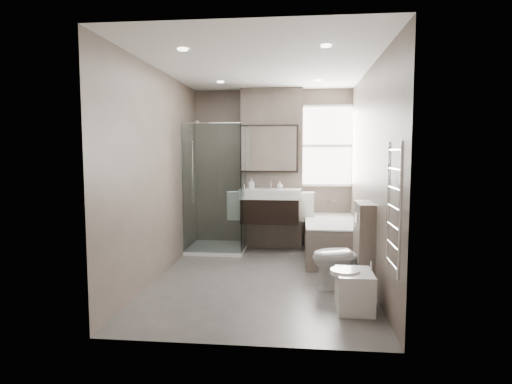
# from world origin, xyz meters

# --- Properties ---
(room) EXTENTS (2.70, 3.90, 2.70)m
(room) POSITION_xyz_m (0.00, 0.00, 1.30)
(room) COLOR #4C4946
(room) RESTS_ON ground
(vanity_pier) EXTENTS (1.00, 0.25, 2.60)m
(vanity_pier) POSITION_xyz_m (0.00, 1.77, 1.30)
(vanity_pier) COLOR #5F544B
(vanity_pier) RESTS_ON ground
(vanity) EXTENTS (0.95, 0.47, 0.66)m
(vanity) POSITION_xyz_m (0.00, 1.43, 0.74)
(vanity) COLOR black
(vanity) RESTS_ON vanity_pier
(mirror_cabinet) EXTENTS (0.86, 0.08, 0.76)m
(mirror_cabinet) POSITION_xyz_m (0.00, 1.61, 1.63)
(mirror_cabinet) COLOR black
(mirror_cabinet) RESTS_ON vanity_pier
(towel_left) EXTENTS (0.24, 0.06, 0.44)m
(towel_left) POSITION_xyz_m (-0.56, 1.40, 0.72)
(towel_left) COLOR silver
(towel_left) RESTS_ON vanity_pier
(towel_right) EXTENTS (0.24, 0.06, 0.44)m
(towel_right) POSITION_xyz_m (0.56, 1.40, 0.72)
(towel_right) COLOR silver
(towel_right) RESTS_ON vanity_pier
(shower_enclosure) EXTENTS (0.90, 0.90, 2.00)m
(shower_enclosure) POSITION_xyz_m (-0.75, 1.35, 0.49)
(shower_enclosure) COLOR white
(shower_enclosure) RESTS_ON ground
(bathtub) EXTENTS (0.75, 1.60, 0.57)m
(bathtub) POSITION_xyz_m (0.92, 1.10, 0.32)
(bathtub) COLOR #5F544B
(bathtub) RESTS_ON ground
(window) EXTENTS (0.98, 0.06, 1.33)m
(window) POSITION_xyz_m (0.90, 1.88, 1.68)
(window) COLOR white
(window) RESTS_ON room
(toilet) EXTENTS (0.80, 0.58, 0.73)m
(toilet) POSITION_xyz_m (0.97, -0.28, 0.37)
(toilet) COLOR white
(toilet) RESTS_ON ground
(cistern_box) EXTENTS (0.19, 0.55, 1.00)m
(cistern_box) POSITION_xyz_m (1.21, -0.25, 0.50)
(cistern_box) COLOR #5F544B
(cistern_box) RESTS_ON ground
(bidet) EXTENTS (0.42, 0.49, 0.51)m
(bidet) POSITION_xyz_m (1.01, -0.99, 0.21)
(bidet) COLOR white
(bidet) RESTS_ON ground
(towel_radiator) EXTENTS (0.03, 0.49, 1.10)m
(towel_radiator) POSITION_xyz_m (1.25, -1.60, 1.12)
(towel_radiator) COLOR silver
(towel_radiator) RESTS_ON room
(soap_bottle_a) EXTENTS (0.07, 0.08, 0.16)m
(soap_bottle_a) POSITION_xyz_m (-0.29, 1.41, 1.08)
(soap_bottle_a) COLOR white
(soap_bottle_a) RESTS_ON vanity
(soap_bottle_b) EXTENTS (0.09, 0.09, 0.12)m
(soap_bottle_b) POSITION_xyz_m (0.15, 1.50, 1.06)
(soap_bottle_b) COLOR white
(soap_bottle_b) RESTS_ON vanity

